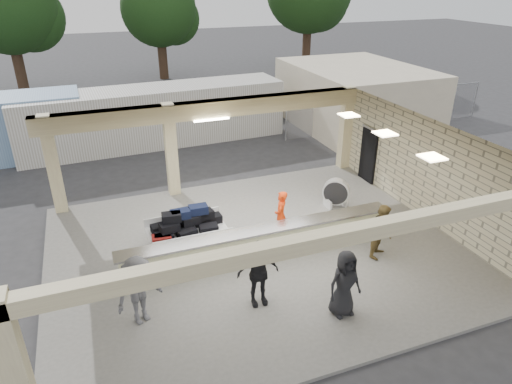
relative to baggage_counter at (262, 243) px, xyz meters
name	(u,v)px	position (x,y,z in m)	size (l,w,h in m)	color
ground	(256,252)	(0.00, 0.50, -0.59)	(120.00, 120.00, 0.00)	#2D2C2F
pavilion	(254,202)	(0.21, 1.16, 0.76)	(12.01, 10.00, 3.55)	#615F5A
baggage_counter	(262,243)	(0.00, 0.00, 0.00)	(8.20, 0.58, 0.98)	beige
luggage_cart	(186,227)	(-1.93, 1.21, 0.28)	(2.36, 1.48, 1.37)	silver
drum_fan	(336,192)	(3.65, 2.12, 0.08)	(0.94, 0.83, 1.05)	silver
baggage_handler	(281,215)	(0.96, 0.84, 0.31)	(0.58, 0.32, 1.60)	#F3390C
passenger_a	(383,231)	(3.33, -1.09, 0.33)	(0.80, 0.35, 1.64)	brown
passenger_b	(258,273)	(-0.82, -1.83, 0.42)	(1.06, 0.39, 1.81)	black
passenger_c	(139,290)	(-3.65, -1.49, 0.41)	(1.16, 0.41, 1.79)	#515156
passenger_d	(344,283)	(0.98, -2.92, 0.38)	(0.85, 0.35, 1.74)	black
car_white_a	(332,100)	(9.52, 12.95, 0.22)	(2.67, 5.63, 1.61)	silver
car_white_b	(377,90)	(13.75, 14.50, 0.17)	(1.79, 4.79, 1.51)	silver
car_dark	(259,102)	(5.50, 14.62, 0.10)	(1.46, 4.14, 1.38)	black
container_white	(155,116)	(-1.11, 11.45, 0.78)	(12.62, 2.52, 2.73)	silver
fence	(388,109)	(11.00, 9.50, 0.47)	(12.06, 0.06, 2.03)	gray
tree_left	(12,8)	(-7.68, 24.66, 5.00)	(6.60, 6.30, 9.00)	#382619
tree_mid	(163,12)	(2.32, 26.66, 4.38)	(6.00, 5.60, 8.00)	#382619
adjacent_building	(355,97)	(9.50, 10.50, 1.01)	(6.00, 8.00, 3.20)	beige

